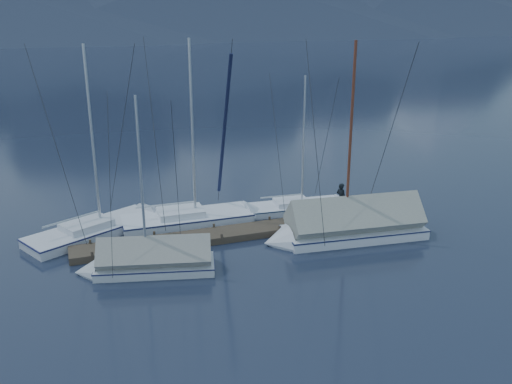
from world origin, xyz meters
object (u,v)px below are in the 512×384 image
sailboat_covered_near (342,228)px  sailboat_open_mid (206,218)px  sailboat_open_left (110,226)px  person (341,198)px  sailboat_covered_far (144,263)px  sailboat_open_right (309,207)px

sailboat_covered_near → sailboat_open_mid: bearing=141.9°
sailboat_open_left → sailboat_covered_near: sailboat_covered_near is taller
person → sailboat_open_mid: bearing=50.3°
sailboat_covered_near → sailboat_covered_far: bearing=-177.8°
sailboat_covered_near → sailboat_covered_far: 9.75m
sailboat_open_mid → sailboat_covered_near: bearing=-38.1°
sailboat_open_left → person: size_ratio=6.19×
sailboat_open_right → sailboat_covered_near: (-0.25, -4.37, 0.38)m
person → sailboat_open_left: bearing=54.4°
sailboat_open_left → sailboat_covered_far: size_ratio=1.23×
sailboat_open_left → sailboat_open_right: 10.93m
sailboat_open_mid → sailboat_open_right: (6.00, -0.13, -0.04)m
sailboat_open_right → sailboat_covered_near: size_ratio=0.78×
sailboat_covered_near → person: sailboat_covered_near is taller
sailboat_open_mid → sailboat_covered_far: sailboat_open_mid is taller
sailboat_open_mid → person: 7.33m
sailboat_open_left → sailboat_covered_far: bearing=-80.4°
sailboat_open_mid → person: bearing=-16.2°
sailboat_open_mid → person: sailboat_open_mid is taller
sailboat_covered_far → person: size_ratio=5.05×
sailboat_open_mid → sailboat_covered_far: bearing=-129.4°
sailboat_open_left → sailboat_open_right: (10.91, -0.67, -0.03)m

